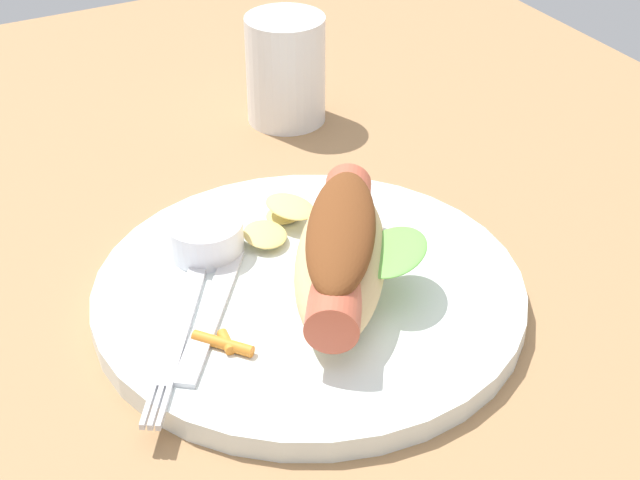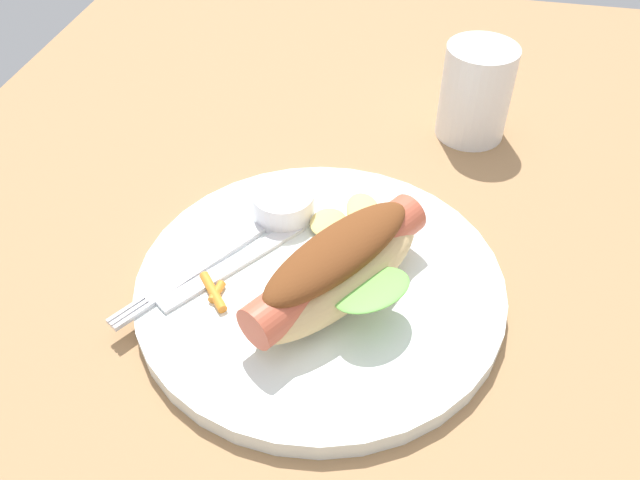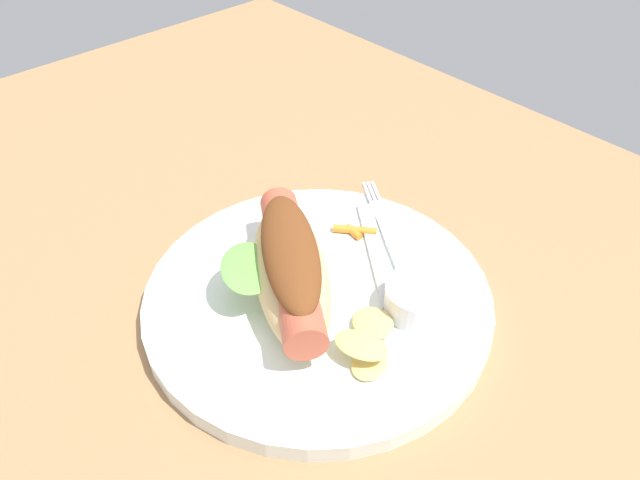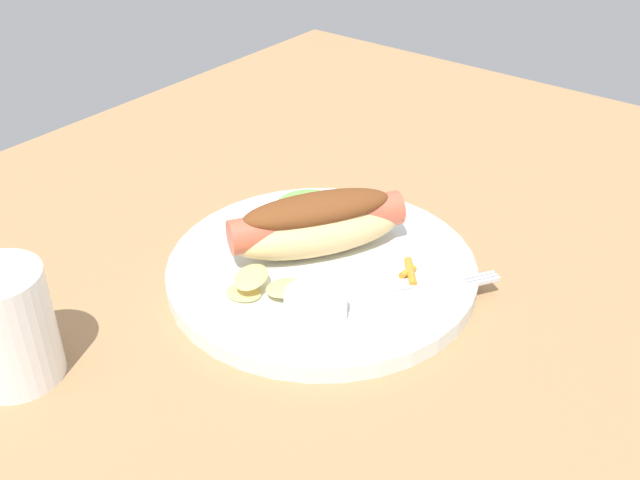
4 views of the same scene
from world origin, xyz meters
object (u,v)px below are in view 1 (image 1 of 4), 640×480
(plate, at_px, (312,297))
(chips_pile, at_px, (280,218))
(sauce_ramekin, at_px, (205,237))
(knife, at_px, (213,315))
(hot_dog, at_px, (342,252))
(drinking_cup, at_px, (286,69))
(carrot_garnish, at_px, (224,343))
(fork, at_px, (181,326))

(plate, bearing_deg, chips_pile, -10.08)
(plate, height_order, sauce_ramekin, sauce_ramekin)
(knife, bearing_deg, hot_dog, 118.53)
(drinking_cup, bearing_deg, chips_pile, 152.39)
(sauce_ramekin, bearing_deg, hot_dog, -142.70)
(hot_dog, distance_m, drinking_cup, 0.28)
(chips_pile, distance_m, drinking_cup, 0.21)
(chips_pile, height_order, carrot_garnish, chips_pile)
(sauce_ramekin, distance_m, chips_pile, 0.06)
(sauce_ramekin, bearing_deg, chips_pile, -87.79)
(hot_dog, relative_size, knife, 1.26)
(hot_dog, bearing_deg, sauce_ramekin, -109.87)
(fork, xyz_separation_m, knife, (0.00, -0.02, -0.00))
(hot_dog, distance_m, knife, 0.09)
(hot_dog, xyz_separation_m, fork, (0.01, 0.11, -0.03))
(plate, bearing_deg, drinking_cup, -22.95)
(fork, distance_m, drinking_cup, 0.32)
(knife, distance_m, drinking_cup, 0.31)
(knife, bearing_deg, plate, 125.41)
(knife, xyz_separation_m, carrot_garnish, (-0.03, 0.01, 0.00))
(plate, height_order, knife, knife)
(hot_dog, height_order, fork, hot_dog)
(plate, distance_m, knife, 0.07)
(sauce_ramekin, height_order, drinking_cup, drinking_cup)
(fork, relative_size, knife, 1.10)
(plate, xyz_separation_m, knife, (0.00, 0.07, 0.01))
(knife, bearing_deg, carrot_garnish, 26.47)
(carrot_garnish, bearing_deg, sauce_ramekin, -16.60)
(hot_dog, distance_m, chips_pile, 0.09)
(plate, height_order, hot_dog, hot_dog)
(fork, distance_m, carrot_garnish, 0.03)
(fork, xyz_separation_m, drinking_cup, (0.25, -0.20, 0.03))
(plate, distance_m, carrot_garnish, 0.08)
(sauce_ramekin, xyz_separation_m, fork, (-0.07, 0.05, -0.01))
(carrot_garnish, height_order, drinking_cup, drinking_cup)
(plate, xyz_separation_m, hot_dog, (-0.01, -0.02, 0.04))
(sauce_ramekin, bearing_deg, knife, 160.62)
(plate, bearing_deg, sauce_ramekin, 32.73)
(fork, xyz_separation_m, chips_pile, (0.07, -0.11, 0.01))
(plate, distance_m, hot_dog, 0.04)
(sauce_ramekin, xyz_separation_m, knife, (-0.07, 0.02, -0.01))
(plate, relative_size, carrot_garnish, 8.06)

